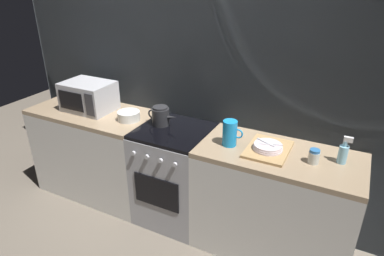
{
  "coord_description": "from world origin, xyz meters",
  "views": [
    {
      "loc": [
        1.31,
        -2.22,
        2.13
      ],
      "look_at": [
        0.18,
        0.0,
        0.95
      ],
      "focal_mm": 31.67,
      "sensor_mm": 36.0,
      "label": 1
    }
  ],
  "objects_px": {
    "mixing_bowl": "(129,116)",
    "dish_pile": "(268,148)",
    "kettle": "(161,116)",
    "spray_bottle": "(343,153)",
    "spice_jar": "(314,156)",
    "microwave": "(89,96)",
    "pitcher": "(230,133)",
    "stove_unit": "(175,174)"
  },
  "relations": [
    {
      "from": "pitcher",
      "to": "dish_pile",
      "type": "xyz_separation_m",
      "value": [
        0.29,
        0.04,
        -0.08
      ]
    },
    {
      "from": "microwave",
      "to": "kettle",
      "type": "bearing_deg",
      "value": 1.09
    },
    {
      "from": "kettle",
      "to": "dish_pile",
      "type": "relative_size",
      "value": 0.71
    },
    {
      "from": "microwave",
      "to": "pitcher",
      "type": "bearing_deg",
      "value": -2.47
    },
    {
      "from": "stove_unit",
      "to": "mixing_bowl",
      "type": "relative_size",
      "value": 4.5
    },
    {
      "from": "spray_bottle",
      "to": "microwave",
      "type": "bearing_deg",
      "value": -178.78
    },
    {
      "from": "stove_unit",
      "to": "spice_jar",
      "type": "bearing_deg",
      "value": -1.25
    },
    {
      "from": "kettle",
      "to": "spray_bottle",
      "type": "xyz_separation_m",
      "value": [
        1.46,
        0.03,
        -0.0
      ]
    },
    {
      "from": "dish_pile",
      "to": "mixing_bowl",
      "type": "bearing_deg",
      "value": -179.64
    },
    {
      "from": "microwave",
      "to": "pitcher",
      "type": "xyz_separation_m",
      "value": [
        1.45,
        -0.06,
        -0.03
      ]
    },
    {
      "from": "microwave",
      "to": "spray_bottle",
      "type": "height_order",
      "value": "microwave"
    },
    {
      "from": "dish_pile",
      "to": "spray_bottle",
      "type": "height_order",
      "value": "spray_bottle"
    },
    {
      "from": "pitcher",
      "to": "kettle",
      "type": "bearing_deg",
      "value": 173.34
    },
    {
      "from": "stove_unit",
      "to": "kettle",
      "type": "relative_size",
      "value": 3.16
    },
    {
      "from": "microwave",
      "to": "pitcher",
      "type": "distance_m",
      "value": 1.45
    },
    {
      "from": "stove_unit",
      "to": "pitcher",
      "type": "distance_m",
      "value": 0.76
    },
    {
      "from": "kettle",
      "to": "pitcher",
      "type": "distance_m",
      "value": 0.67
    },
    {
      "from": "kettle",
      "to": "mixing_bowl",
      "type": "xyz_separation_m",
      "value": [
        -0.31,
        -0.05,
        -0.04
      ]
    },
    {
      "from": "microwave",
      "to": "kettle",
      "type": "distance_m",
      "value": 0.79
    },
    {
      "from": "stove_unit",
      "to": "mixing_bowl",
      "type": "distance_m",
      "value": 0.67
    },
    {
      "from": "microwave",
      "to": "kettle",
      "type": "xyz_separation_m",
      "value": [
        0.79,
        0.01,
        -0.05
      ]
    },
    {
      "from": "kettle",
      "to": "spray_bottle",
      "type": "height_order",
      "value": "spray_bottle"
    },
    {
      "from": "microwave",
      "to": "dish_pile",
      "type": "height_order",
      "value": "microwave"
    },
    {
      "from": "stove_unit",
      "to": "pitcher",
      "type": "xyz_separation_m",
      "value": [
        0.52,
        -0.04,
        0.55
      ]
    },
    {
      "from": "stove_unit",
      "to": "kettle",
      "type": "bearing_deg",
      "value": 166.23
    },
    {
      "from": "mixing_bowl",
      "to": "spray_bottle",
      "type": "relative_size",
      "value": 0.99
    },
    {
      "from": "stove_unit",
      "to": "mixing_bowl",
      "type": "height_order",
      "value": "mixing_bowl"
    },
    {
      "from": "kettle",
      "to": "mixing_bowl",
      "type": "bearing_deg",
      "value": -171.62
    },
    {
      "from": "kettle",
      "to": "spice_jar",
      "type": "distance_m",
      "value": 1.28
    },
    {
      "from": "dish_pile",
      "to": "spice_jar",
      "type": "bearing_deg",
      "value": -3.96
    },
    {
      "from": "mixing_bowl",
      "to": "spice_jar",
      "type": "xyz_separation_m",
      "value": [
        1.59,
        -0.01,
        0.01
      ]
    },
    {
      "from": "pitcher",
      "to": "spice_jar",
      "type": "bearing_deg",
      "value": 1.62
    },
    {
      "from": "kettle",
      "to": "dish_pile",
      "type": "height_order",
      "value": "kettle"
    },
    {
      "from": "kettle",
      "to": "spray_bottle",
      "type": "bearing_deg",
      "value": 1.29
    },
    {
      "from": "microwave",
      "to": "mixing_bowl",
      "type": "bearing_deg",
      "value": -3.62
    },
    {
      "from": "stove_unit",
      "to": "microwave",
      "type": "height_order",
      "value": "microwave"
    },
    {
      "from": "pitcher",
      "to": "microwave",
      "type": "bearing_deg",
      "value": 177.53
    },
    {
      "from": "spice_jar",
      "to": "kettle",
      "type": "bearing_deg",
      "value": 177.31
    },
    {
      "from": "microwave",
      "to": "dish_pile",
      "type": "distance_m",
      "value": 1.74
    },
    {
      "from": "kettle",
      "to": "mixing_bowl",
      "type": "height_order",
      "value": "kettle"
    },
    {
      "from": "mixing_bowl",
      "to": "dish_pile",
      "type": "height_order",
      "value": "mixing_bowl"
    },
    {
      "from": "dish_pile",
      "to": "spray_bottle",
      "type": "relative_size",
      "value": 1.97
    }
  ]
}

